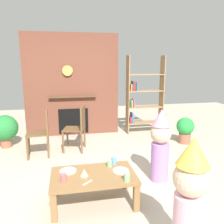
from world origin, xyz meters
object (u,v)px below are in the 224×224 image
at_px(paper_plate_front, 68,171).
at_px(child_in_pink, 160,144).
at_px(child_with_cone_hat, 190,196).
at_px(paper_cup_near_left, 110,163).
at_px(potted_plant_tall, 185,129).
at_px(paper_cup_center, 64,177).
at_px(potted_plant_short, 5,129).
at_px(dining_chair_middle, 78,126).
at_px(birthday_cake_slice, 84,173).
at_px(paper_cup_far_left, 114,161).
at_px(dining_chair_left, 42,129).
at_px(bookshelf, 142,98).
at_px(paper_cup_near_right, 127,177).
at_px(paper_plate_rear, 121,171).
at_px(coffee_table, 93,179).

distance_m(paper_plate_front, child_in_pink, 1.37).
bearing_deg(child_in_pink, child_with_cone_hat, 57.14).
bearing_deg(paper_cup_near_left, potted_plant_tall, 39.33).
xyz_separation_m(paper_cup_center, potted_plant_short, (-1.20, 2.40, -0.04)).
xyz_separation_m(child_in_pink, dining_chair_middle, (-1.11, 1.45, -0.06)).
bearing_deg(birthday_cake_slice, child_in_pink, 19.23).
distance_m(paper_cup_far_left, potted_plant_tall, 2.47).
relative_size(paper_cup_near_left, paper_cup_center, 0.98).
relative_size(potted_plant_tall, potted_plant_short, 0.84).
bearing_deg(child_with_cone_hat, dining_chair_left, -7.70).
bearing_deg(potted_plant_tall, paper_cup_far_left, -140.81).
relative_size(bookshelf, paper_plate_front, 9.19).
height_order(paper_cup_center, paper_plate_front, paper_cup_center).
bearing_deg(paper_cup_near_right, child_in_pink, 42.92).
relative_size(bookshelf, dining_chair_middle, 2.11).
bearing_deg(paper_plate_rear, child_in_pink, 28.04).
relative_size(paper_cup_near_left, paper_cup_far_left, 0.95).
distance_m(coffee_table, paper_cup_near_left, 0.32).
height_order(bookshelf, child_in_pink, bookshelf).
height_order(child_in_pink, dining_chair_middle, child_in_pink).
distance_m(paper_cup_center, dining_chair_middle, 1.94).
xyz_separation_m(paper_plate_front, potted_plant_short, (-1.25, 2.17, 0.00)).
xyz_separation_m(paper_plate_front, paper_plate_rear, (0.66, -0.13, 0.00)).
height_order(dining_chair_left, dining_chair_middle, same).
relative_size(bookshelf, child_in_pink, 1.75).
bearing_deg(child_in_pink, paper_cup_center, -1.48).
xyz_separation_m(paper_plate_rear, child_with_cone_hat, (0.38, -1.00, 0.21)).
height_order(paper_plate_front, child_in_pink, child_in_pink).
relative_size(child_in_pink, potted_plant_tall, 1.91).
height_order(paper_cup_near_left, child_in_pink, child_in_pink).
bearing_deg(coffee_table, birthday_cake_slice, -170.37).
bearing_deg(paper_cup_far_left, paper_plate_front, -170.67).
height_order(child_with_cone_hat, dining_chair_middle, child_with_cone_hat).
xyz_separation_m(coffee_table, paper_cup_center, (-0.36, -0.09, 0.10)).
xyz_separation_m(dining_chair_left, potted_plant_short, (-0.81, 0.60, -0.12)).
relative_size(coffee_table, dining_chair_middle, 1.15).
xyz_separation_m(bookshelf, paper_cup_near_right, (-1.19, -3.00, -0.45)).
distance_m(paper_plate_rear, dining_chair_left, 2.02).
distance_m(bookshelf, paper_cup_center, 3.46).
height_order(child_with_cone_hat, child_in_pink, child_with_cone_hat).
bearing_deg(potted_plant_short, coffee_table, -56.01).
bearing_deg(child_in_pink, paper_plate_rear, 7.81).
bearing_deg(bookshelf, dining_chair_left, -155.47).
height_order(paper_plate_rear, dining_chair_middle, dining_chair_middle).
height_order(paper_plate_rear, birthday_cake_slice, birthday_cake_slice).
xyz_separation_m(birthday_cake_slice, dining_chair_middle, (0.04, 1.85, 0.08)).
xyz_separation_m(bookshelf, coffee_table, (-1.55, -2.76, -0.56)).
bearing_deg(potted_plant_tall, paper_cup_center, -143.72).
relative_size(paper_cup_far_left, child_in_pink, 0.09).
bearing_deg(potted_plant_short, paper_plate_front, -59.96).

